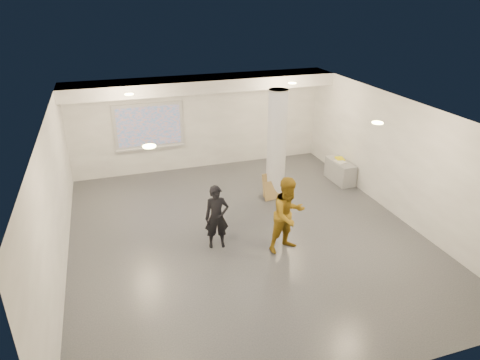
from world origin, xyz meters
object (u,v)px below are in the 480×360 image
object	(u,v)px
projection_screen	(149,127)
credenza	(340,171)
woman	(217,217)
man	(288,215)
column	(277,145)

from	to	relation	value
projection_screen	credenza	size ratio (longest dim) A/B	1.91
woman	man	size ratio (longest dim) A/B	0.86
column	projection_screen	xyz separation A→B (m)	(-3.10, 2.65, 0.03)
credenza	man	size ratio (longest dim) A/B	0.63
column	projection_screen	distance (m)	4.08
projection_screen	woman	size ratio (longest dim) A/B	1.41
column	woman	xyz separation A→B (m)	(-2.26, -2.08, -0.76)
projection_screen	man	size ratio (longest dim) A/B	1.21
projection_screen	man	distance (m)	5.84
man	credenza	bearing A→B (deg)	29.22
credenza	woman	distance (m)	5.07
column	projection_screen	bearing A→B (deg)	139.44
man	projection_screen	bearing A→B (deg)	98.56
projection_screen	man	world-z (taller)	projection_screen
woman	man	xyz separation A→B (m)	(1.46, -0.59, 0.13)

